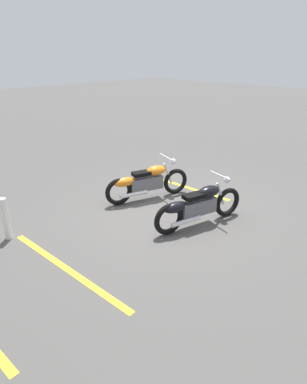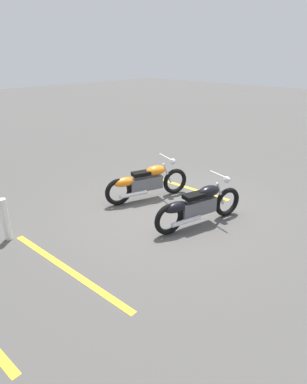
{
  "view_description": "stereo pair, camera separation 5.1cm",
  "coord_description": "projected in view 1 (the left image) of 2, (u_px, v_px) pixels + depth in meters",
  "views": [
    {
      "loc": [
        5.22,
        4.54,
        3.42
      ],
      "look_at": [
        0.57,
        0.0,
        0.65
      ],
      "focal_mm": 30.94,
      "sensor_mm": 36.0,
      "label": 1
    },
    {
      "loc": [
        5.25,
        4.51,
        3.42
      ],
      "look_at": [
        0.57,
        0.0,
        0.65
      ],
      "focal_mm": 30.94,
      "sensor_mm": 36.0,
      "label": 2
    }
  ],
  "objects": [
    {
      "name": "ground_plane",
      "position": [
        171.0,
        211.0,
        7.69
      ],
      "size": [
        60.0,
        60.0,
        0.0
      ],
      "primitive_type": "plane",
      "color": "#514F4C"
    },
    {
      "name": "parking_stripe_mid",
      "position": [
        66.0,
        268.0,
        5.64
      ],
      "size": [
        0.27,
        3.2,
        0.01
      ],
      "primitive_type": "cube",
      "rotation": [
        0.0,
        0.0,
        1.62
      ],
      "color": "yellow",
      "rests_on": "ground"
    },
    {
      "name": "motorcycle_dark_foreground",
      "position": [
        198.0,
        205.0,
        6.88
      ],
      "size": [
        2.19,
        0.77,
        1.04
      ],
      "rotation": [
        0.0,
        0.0,
        2.89
      ],
      "color": "black",
      "rests_on": "ground"
    },
    {
      "name": "bollard_post",
      "position": [
        6.0,
        219.0,
        6.39
      ],
      "size": [
        0.14,
        0.14,
        0.86
      ],
      "primitive_type": "cylinder",
      "color": "white",
      "rests_on": "ground"
    },
    {
      "name": "parking_stripe_near",
      "position": [
        178.0,
        185.0,
        9.2
      ],
      "size": [
        0.27,
        3.2,
        0.01
      ],
      "primitive_type": "cube",
      "rotation": [
        0.0,
        0.0,
        1.62
      ],
      "color": "yellow",
      "rests_on": "ground"
    },
    {
      "name": "motorcycle_bright_foreground",
      "position": [
        146.0,
        182.0,
        8.12
      ],
      "size": [
        2.14,
        0.88,
        1.04
      ],
      "rotation": [
        0.0,
        0.0,
        2.81
      ],
      "color": "black",
      "rests_on": "ground"
    }
  ]
}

